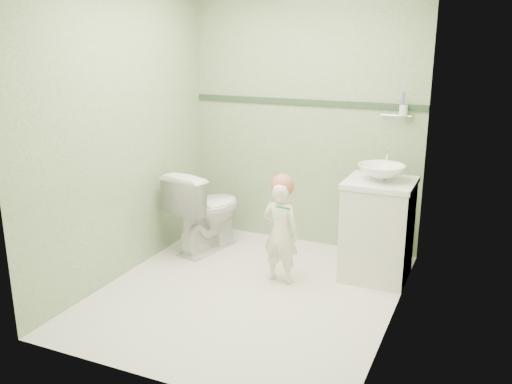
% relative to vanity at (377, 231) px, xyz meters
% --- Properties ---
extents(ground, '(2.50, 2.50, 0.00)m').
position_rel_vanity_xyz_m(ground, '(-0.84, -0.70, -0.40)').
color(ground, silver).
rests_on(ground, ground).
extents(room_shell, '(2.50, 2.54, 2.40)m').
position_rel_vanity_xyz_m(room_shell, '(-0.84, -0.70, 0.80)').
color(room_shell, gray).
rests_on(room_shell, ground).
extents(trim_stripe, '(2.20, 0.02, 0.05)m').
position_rel_vanity_xyz_m(trim_stripe, '(-0.84, 0.54, 0.95)').
color(trim_stripe, '#2B432F').
rests_on(trim_stripe, room_shell).
extents(vanity, '(0.52, 0.50, 0.80)m').
position_rel_vanity_xyz_m(vanity, '(0.00, 0.00, 0.00)').
color(vanity, silver).
rests_on(vanity, ground).
extents(counter, '(0.54, 0.52, 0.04)m').
position_rel_vanity_xyz_m(counter, '(0.00, 0.00, 0.41)').
color(counter, white).
rests_on(counter, vanity).
extents(basin, '(0.37, 0.37, 0.13)m').
position_rel_vanity_xyz_m(basin, '(0.00, 0.00, 0.49)').
color(basin, white).
rests_on(basin, counter).
extents(faucet, '(0.03, 0.13, 0.18)m').
position_rel_vanity_xyz_m(faucet, '(0.00, 0.19, 0.57)').
color(faucet, silver).
rests_on(faucet, counter).
extents(cup_holder, '(0.26, 0.07, 0.21)m').
position_rel_vanity_xyz_m(cup_holder, '(0.05, 0.48, 0.93)').
color(cup_holder, silver).
rests_on(cup_holder, room_shell).
extents(toilet, '(0.57, 0.82, 0.77)m').
position_rel_vanity_xyz_m(toilet, '(-1.58, -0.02, -0.02)').
color(toilet, white).
rests_on(toilet, ground).
extents(toddler, '(0.32, 0.22, 0.84)m').
position_rel_vanity_xyz_m(toddler, '(-0.69, -0.40, 0.02)').
color(toddler, white).
rests_on(toddler, ground).
extents(hair_cap, '(0.19, 0.19, 0.19)m').
position_rel_vanity_xyz_m(hair_cap, '(-0.69, -0.37, 0.40)').
color(hair_cap, '#B86049').
rests_on(hair_cap, toddler).
extents(teal_toothbrush, '(0.11, 0.13, 0.08)m').
position_rel_vanity_xyz_m(teal_toothbrush, '(-0.63, -0.53, 0.28)').
color(teal_toothbrush, '#158F67').
rests_on(teal_toothbrush, toddler).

